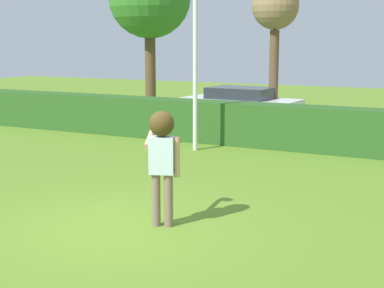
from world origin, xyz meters
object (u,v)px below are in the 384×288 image
Objects in this scene: parked_car_white at (241,103)px; frisbee at (174,141)px; lamppost at (195,21)px; bare_elm_tree at (275,11)px; person at (162,151)px.

frisbee is at bearing -72.84° from parked_car_white.
lamppost is 1.25× the size of bare_elm_tree.
frisbee is 0.05× the size of bare_elm_tree.
lamppost is (-2.28, 5.21, 2.17)m from frisbee.
frisbee is 0.04× the size of lamppost.
person reaches higher than frisbee.
person is 0.43× the size of parked_car_white.
lamppost is at bearing -89.64° from bare_elm_tree.
frisbee is at bearing 106.30° from person.
bare_elm_tree is at bearing 28.00° from parked_car_white.
person is 12.15m from parked_car_white.
person reaches higher than parked_car_white.
person is 12.70m from bare_elm_tree.
bare_elm_tree is (1.02, 0.54, 3.22)m from parked_car_white.
frisbee is (-0.22, 0.76, 0.01)m from person.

